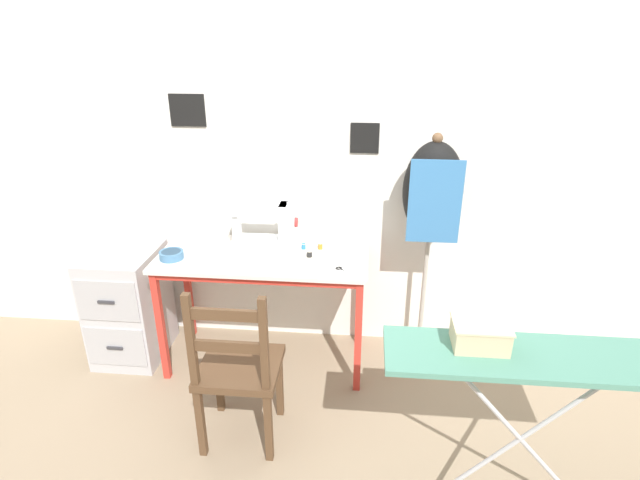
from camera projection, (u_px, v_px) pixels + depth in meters
name	position (u px, v px, depth m)	size (l,w,h in m)	color
ground_plane	(259.00, 387.00, 3.01)	(14.00, 14.00, 0.00)	gray
wall_back	(270.00, 154.00, 3.08)	(10.00, 0.06, 2.55)	silver
sewing_table	(263.00, 269.00, 2.99)	(1.25, 0.56, 0.75)	silver
sewing_machine	(268.00, 229.00, 2.96)	(0.39, 0.15, 0.33)	white
fabric_bowl	(171.00, 255.00, 2.91)	(0.14, 0.14, 0.05)	teal
scissors	(343.00, 270.00, 2.77)	(0.12, 0.12, 0.01)	silver
thread_spool_near_machine	(304.00, 246.00, 3.03)	(0.03, 0.03, 0.04)	#2875C1
thread_spool_mid_table	(309.00, 254.00, 2.93)	(0.04, 0.04, 0.04)	black
thread_spool_far_edge	(320.00, 246.00, 3.03)	(0.03, 0.03, 0.04)	orange
wooden_chair	(238.00, 369.00, 2.47)	(0.40, 0.38, 0.92)	#513823
filing_cabinet	(129.00, 304.00, 3.19)	(0.40, 0.50, 0.73)	#B7B7BC
dress_form	(432.00, 202.00, 2.89)	(0.34, 0.32, 1.46)	#846647
ironing_board	(535.00, 365.00, 1.95)	(1.18, 0.31, 0.84)	#518E7A
storage_box	(480.00, 334.00, 1.96)	(0.22, 0.16, 0.11)	beige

